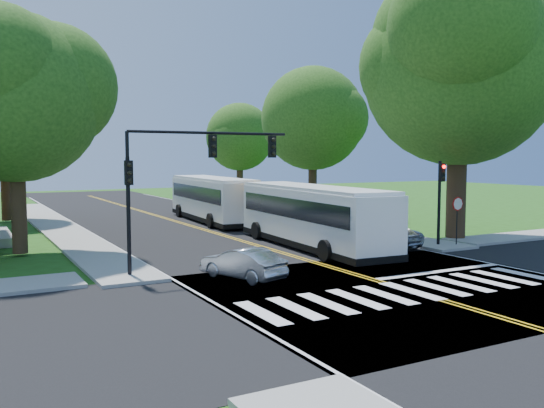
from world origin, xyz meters
TOP-DOWN VIEW (x-y plane):
  - ground at (0.00, 0.00)m, footprint 140.00×140.00m
  - road at (0.00, 18.00)m, footprint 14.00×96.00m
  - cross_road at (0.00, 0.00)m, footprint 60.00×12.00m
  - center_line at (0.00, 22.00)m, footprint 0.36×70.00m
  - edge_line_w at (-6.80, 22.00)m, footprint 0.12×70.00m
  - edge_line_e at (6.80, 22.00)m, footprint 0.12×70.00m
  - crosswalk at (0.00, -0.50)m, footprint 12.60×3.00m
  - stop_bar at (3.50, 1.60)m, footprint 6.60×0.40m
  - sidewalk_nw at (-8.30, 25.00)m, footprint 2.60×40.00m
  - sidewalk_ne at (8.30, 25.00)m, footprint 2.60×40.00m
  - tree_ne_big at (11.00, 8.00)m, footprint 10.80×10.80m
  - tree_west_near at (-11.50, 14.00)m, footprint 8.00×8.00m
  - tree_west_far at (-11.00, 30.00)m, footprint 7.60×7.60m
  - tree_east_mid at (11.50, 24.00)m, footprint 8.40×8.40m
  - tree_east_far at (12.50, 40.00)m, footprint 7.20×7.20m
  - signal_nw at (-5.86, 6.43)m, footprint 7.15×0.46m
  - signal_ne at (8.20, 6.44)m, footprint 0.30×0.46m
  - stop_sign at (9.00, 5.98)m, footprint 0.76×0.08m
  - bus_lead at (2.14, 9.44)m, footprint 3.62×12.66m
  - bus_follow at (2.33, 23.35)m, footprint 3.72×12.73m
  - hatchback at (-4.37, 4.23)m, footprint 2.43×3.90m
  - suv at (5.24, 7.85)m, footprint 3.14×5.02m
  - dark_sedan at (5.51, 15.66)m, footprint 2.71×4.73m

SIDE VIEW (x-z plane):
  - ground at x=0.00m, z-range 0.00..0.00m
  - road at x=0.00m, z-range 0.00..0.01m
  - cross_road at x=0.00m, z-range 0.00..0.01m
  - center_line at x=0.00m, z-range 0.01..0.02m
  - edge_line_w at x=-6.80m, z-range 0.01..0.02m
  - edge_line_e at x=6.80m, z-range 0.01..0.02m
  - crosswalk at x=0.00m, z-range 0.01..0.02m
  - stop_bar at x=3.50m, z-range 0.01..0.02m
  - sidewalk_nw at x=-8.30m, z-range 0.00..0.15m
  - sidewalk_ne at x=8.30m, z-range 0.00..0.15m
  - hatchback at x=-4.37m, z-range 0.01..1.23m
  - dark_sedan at x=5.51m, z-range 0.01..1.30m
  - suv at x=5.24m, z-range 0.01..1.31m
  - bus_lead at x=2.14m, z-range 0.10..3.34m
  - bus_follow at x=2.33m, z-range 0.10..3.36m
  - stop_sign at x=9.00m, z-range 0.77..3.30m
  - signal_ne at x=8.20m, z-range 0.76..5.16m
  - signal_nw at x=-5.86m, z-range 1.55..7.21m
  - tree_east_far at x=12.50m, z-range 1.69..12.03m
  - tree_west_far at x=-11.00m, z-range 1.66..12.33m
  - tree_west_near at x=-11.50m, z-range 1.83..13.23m
  - tree_east_mid at x=11.50m, z-range 1.89..13.82m
  - tree_ne_big at x=11.00m, z-range 2.17..17.08m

